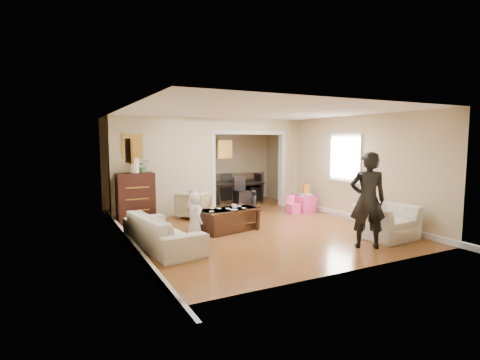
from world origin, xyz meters
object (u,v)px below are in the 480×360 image
table_lamp (134,165)px  cyan_cup (303,195)px  armchair_back (194,205)px  child_kneel_a (195,214)px  armchair_front (386,222)px  play_table (304,204)px  coffee_cup (234,207)px  adult_person (368,200)px  dresser (135,198)px  child_toddler (254,205)px  child_kneel_b (194,211)px  dining_table (233,192)px  coffee_table (229,220)px  sofa (162,231)px

table_lamp → cyan_cup: bearing=-11.2°
armchair_back → child_kneel_a: 1.87m
armchair_front → play_table: 3.08m
coffee_cup → play_table: 2.93m
armchair_front → adult_person: size_ratio=0.59×
dresser → table_lamp: size_ratio=3.36×
adult_person → child_toddler: size_ratio=2.37×
armchair_back → play_table: armchair_back is taller
child_kneel_b → child_toddler: child_kneel_b is taller
play_table → dining_table: dining_table is taller
dining_table → child_kneel_a: 4.31m
table_lamp → dining_table: bearing=23.9°
coffee_table → armchair_front: bearing=-38.9°
play_table → child_kneel_a: 3.85m
child_toddler → play_table: bearing=134.5°
sofa → table_lamp: (0.01, 2.44, 1.08)m
table_lamp → armchair_back: bearing=-8.0°
dresser → coffee_cup: size_ratio=11.10×
sofa → child_kneel_a: child_kneel_a is taller
armchair_front → child_toddler: bearing=115.0°
cyan_cup → dining_table: 2.57m
armchair_back → adult_person: size_ratio=0.42×
child_kneel_b → dining_table: bearing=-72.2°
armchair_back → armchair_front: size_ratio=0.72×
coffee_cup → dining_table: 3.73m
table_lamp → dresser: bearing=0.0°
play_table → child_kneel_a: child_kneel_a is taller
dresser → table_lamp: 0.78m
dresser → coffee_cup: 2.56m
cyan_cup → dining_table: bearing=113.1°
play_table → child_toddler: (-1.77, -0.25, 0.15)m
adult_person → child_kneel_b: bearing=-15.7°
armchair_back → dresser: 1.46m
coffee_cup → armchair_front: bearing=-39.3°
table_lamp → play_table: bearing=-10.4°
dining_table → child_kneel_b: size_ratio=2.09×
coffee_table → coffee_cup: coffee_cup is taller
dresser → child_toddler: dresser is taller
dresser → table_lamp: table_lamp is taller
coffee_table → play_table: coffee_table is taller
dining_table → child_toddler: size_ratio=2.51×
dresser → armchair_front: bearing=-42.6°
armchair_front → cyan_cup: size_ratio=13.19×
cyan_cup → child_kneel_a: 3.73m
coffee_cup → cyan_cup: bearing=20.9°
adult_person → sofa: bearing=4.8°
child_kneel_a → armchair_front: bearing=-122.9°
armchair_back → cyan_cup: armchair_back is taller
dining_table → cyan_cup: bearing=-65.9°
coffee_table → child_toddler: 1.30m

